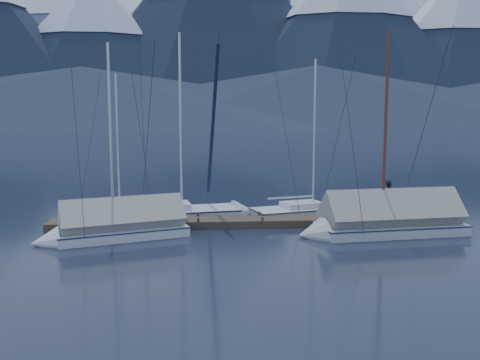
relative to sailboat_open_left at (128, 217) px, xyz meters
name	(u,v)px	position (x,y,z in m)	size (l,w,h in m)	color
ground	(244,235)	(5.58, -3.88, -0.14)	(1000.00, 1000.00, 0.00)	black
mountain_range	(206,45)	(9.70, 366.57, 58.51)	(877.00, 584.00, 150.50)	#475675
dock	(240,223)	(5.58, -1.88, -0.03)	(18.00, 1.50, 0.54)	#382D23
mooring_posts	(230,218)	(5.08, -1.88, 0.21)	(15.12, 1.52, 0.35)	#382D23
sailboat_open_left	(128,217)	(0.00, 0.00, 0.00)	(6.31, 3.12, 8.04)	silver
sailboat_open_mid	(192,214)	(3.28, 0.17, 0.04)	(8.02, 3.68, 10.26)	silver
sailboat_open_right	(321,211)	(10.13, 0.62, 0.02)	(7.04, 3.70, 8.96)	silver
sailboat_covered_near	(379,223)	(11.57, -4.24, 0.35)	(7.76, 3.39, 9.80)	silver
sailboat_covered_far	(111,229)	(-0.15, -4.16, 0.30)	(6.71, 3.96, 9.03)	silver
person	(389,198)	(13.01, -1.60, 1.07)	(0.63, 0.42, 1.74)	black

